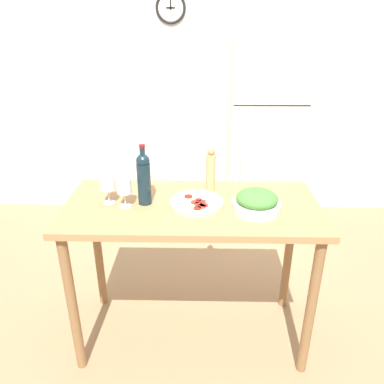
{
  "coord_description": "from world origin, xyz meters",
  "views": [
    {
      "loc": [
        0.04,
        -1.88,
        1.89
      ],
      "look_at": [
        0.0,
        0.03,
        1.01
      ],
      "focal_mm": 35.0,
      "sensor_mm": 36.0,
      "label": 1
    }
  ],
  "objects_px": {
    "pepper_mill": "(211,170)",
    "salad_bowl": "(257,202)",
    "refrigerator": "(263,140)",
    "wine_bottle": "(144,178)",
    "wine_glass_far": "(107,184)",
    "wine_glass_near": "(124,187)",
    "homemade_pizza": "(197,203)"
  },
  "relations": [
    {
      "from": "pepper_mill",
      "to": "salad_bowl",
      "type": "relative_size",
      "value": 1.03
    },
    {
      "from": "refrigerator",
      "to": "wine_bottle",
      "type": "distance_m",
      "value": 1.78
    },
    {
      "from": "wine_glass_far",
      "to": "salad_bowl",
      "type": "bearing_deg",
      "value": -5.56
    },
    {
      "from": "wine_glass_near",
      "to": "salad_bowl",
      "type": "height_order",
      "value": "wine_glass_near"
    },
    {
      "from": "wine_bottle",
      "to": "pepper_mill",
      "type": "height_order",
      "value": "wine_bottle"
    },
    {
      "from": "pepper_mill",
      "to": "homemade_pizza",
      "type": "relative_size",
      "value": 0.9
    },
    {
      "from": "salad_bowl",
      "to": "homemade_pizza",
      "type": "relative_size",
      "value": 0.87
    },
    {
      "from": "wine_glass_near",
      "to": "homemade_pizza",
      "type": "xyz_separation_m",
      "value": [
        0.39,
        0.01,
        -0.1
      ]
    },
    {
      "from": "wine_glass_near",
      "to": "homemade_pizza",
      "type": "relative_size",
      "value": 0.54
    },
    {
      "from": "wine_glass_near",
      "to": "wine_glass_far",
      "type": "xyz_separation_m",
      "value": [
        -0.1,
        0.04,
        0.0
      ]
    },
    {
      "from": "homemade_pizza",
      "to": "wine_glass_near",
      "type": "bearing_deg",
      "value": -178.29
    },
    {
      "from": "wine_glass_near",
      "to": "pepper_mill",
      "type": "height_order",
      "value": "pepper_mill"
    },
    {
      "from": "homemade_pizza",
      "to": "wine_glass_far",
      "type": "bearing_deg",
      "value": 176.52
    },
    {
      "from": "homemade_pizza",
      "to": "refrigerator",
      "type": "bearing_deg",
      "value": 68.67
    },
    {
      "from": "pepper_mill",
      "to": "homemade_pizza",
      "type": "distance_m",
      "value": 0.25
    },
    {
      "from": "pepper_mill",
      "to": "wine_glass_near",
      "type": "bearing_deg",
      "value": -154.53
    },
    {
      "from": "wine_bottle",
      "to": "wine_glass_far",
      "type": "relative_size",
      "value": 2.11
    },
    {
      "from": "wine_glass_far",
      "to": "pepper_mill",
      "type": "bearing_deg",
      "value": 17.71
    },
    {
      "from": "wine_bottle",
      "to": "pepper_mill",
      "type": "bearing_deg",
      "value": 26.36
    },
    {
      "from": "wine_bottle",
      "to": "refrigerator",
      "type": "bearing_deg",
      "value": 59.47
    },
    {
      "from": "wine_bottle",
      "to": "wine_glass_far",
      "type": "height_order",
      "value": "wine_bottle"
    },
    {
      "from": "wine_bottle",
      "to": "wine_glass_far",
      "type": "distance_m",
      "value": 0.21
    },
    {
      "from": "refrigerator",
      "to": "homemade_pizza",
      "type": "height_order",
      "value": "refrigerator"
    },
    {
      "from": "refrigerator",
      "to": "wine_glass_far",
      "type": "relative_size",
      "value": 10.67
    },
    {
      "from": "wine_bottle",
      "to": "homemade_pizza",
      "type": "distance_m",
      "value": 0.32
    },
    {
      "from": "wine_bottle",
      "to": "homemade_pizza",
      "type": "bearing_deg",
      "value": -5.91
    },
    {
      "from": "refrigerator",
      "to": "wine_glass_near",
      "type": "height_order",
      "value": "refrigerator"
    },
    {
      "from": "homemade_pizza",
      "to": "pepper_mill",
      "type": "bearing_deg",
      "value": 69.54
    },
    {
      "from": "wine_bottle",
      "to": "homemade_pizza",
      "type": "height_order",
      "value": "wine_bottle"
    },
    {
      "from": "wine_glass_near",
      "to": "homemade_pizza",
      "type": "distance_m",
      "value": 0.41
    },
    {
      "from": "refrigerator",
      "to": "wine_glass_far",
      "type": "xyz_separation_m",
      "value": [
        -1.1,
        -1.52,
        0.2
      ]
    },
    {
      "from": "wine_glass_far",
      "to": "wine_glass_near",
      "type": "bearing_deg",
      "value": -22.44
    }
  ]
}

